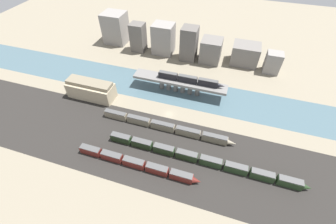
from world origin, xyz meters
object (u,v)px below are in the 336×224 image
(train_yard_near, at_px, (136,163))
(train_yard_mid, at_px, (201,159))
(train_on_bridge, at_px, (190,79))
(train_yard_far, at_px, (165,127))
(warehouse_building, at_px, (91,89))

(train_yard_near, distance_m, train_yard_mid, 28.54)
(train_on_bridge, distance_m, train_yard_near, 56.88)
(train_yard_mid, relative_size, train_yard_far, 1.29)
(train_on_bridge, height_order, train_yard_mid, train_on_bridge)
(train_yard_near, relative_size, train_yard_far, 0.81)
(train_yard_far, relative_size, warehouse_building, 2.56)
(train_on_bridge, height_order, train_yard_far, train_on_bridge)
(train_yard_near, distance_m, warehouse_building, 56.06)
(train_on_bridge, xyz_separation_m, train_yard_near, (-9.71, -55.45, -8.14))
(warehouse_building, bearing_deg, train_on_bridge, 20.61)
(train_yard_mid, relative_size, warehouse_building, 3.30)
(train_yard_mid, bearing_deg, train_yard_near, -158.09)
(train_on_bridge, relative_size, train_yard_mid, 0.43)
(train_yard_mid, bearing_deg, train_yard_far, 147.77)
(train_on_bridge, relative_size, train_yard_far, 0.56)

